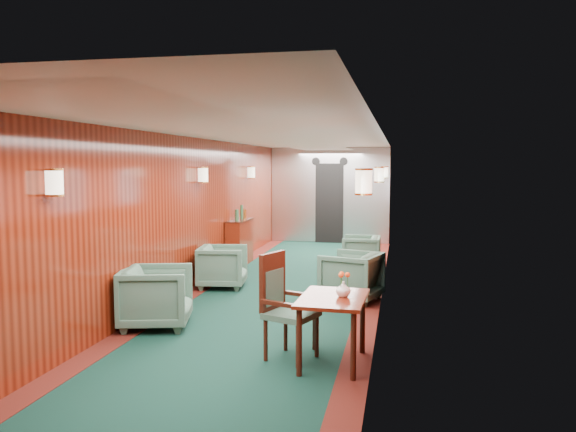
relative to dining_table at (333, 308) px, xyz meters
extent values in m
plane|color=#0D2F24|center=(-1.12, 2.80, -0.57)|extent=(12.00, 12.00, 0.00)
cube|color=white|center=(-1.12, 2.80, 1.78)|extent=(3.00, 12.00, 0.10)
cube|color=white|center=(-1.12, 2.80, 1.79)|extent=(1.20, 12.00, 0.06)
cube|color=maroon|center=(-1.12, 8.80, 0.63)|extent=(3.00, 0.10, 2.40)
cube|color=maroon|center=(-1.12, -3.20, 0.63)|extent=(3.00, 0.10, 2.40)
cube|color=maroon|center=(-2.62, 2.80, 0.63)|extent=(0.10, 12.00, 2.40)
cube|color=maroon|center=(0.38, 2.80, 0.63)|extent=(0.10, 12.00, 2.40)
cube|color=#47130E|center=(-2.47, 2.80, -0.56)|extent=(0.30, 12.00, 0.01)
cube|color=#47130E|center=(0.23, 2.80, -0.56)|extent=(0.30, 12.00, 0.01)
cube|color=silver|center=(-1.12, 8.72, 0.63)|extent=(2.98, 0.12, 2.38)
cube|color=black|center=(-1.12, 8.64, 0.43)|extent=(0.70, 0.06, 2.00)
cylinder|color=black|center=(-1.47, 8.65, 1.48)|extent=(0.20, 0.04, 0.20)
cylinder|color=black|center=(-0.77, 8.65, 1.48)|extent=(0.20, 0.04, 0.20)
cube|color=silver|center=(0.37, -0.70, 0.88)|extent=(0.02, 1.10, 0.80)
cube|color=#466269|center=(0.36, -0.70, 0.88)|extent=(0.01, 0.96, 0.66)
cube|color=silver|center=(0.37, 1.80, 0.88)|extent=(0.02, 1.10, 0.80)
cube|color=#466269|center=(0.36, 1.80, 0.88)|extent=(0.01, 0.96, 0.66)
cube|color=silver|center=(0.37, 4.30, 0.88)|extent=(0.02, 1.10, 0.80)
cube|color=#466269|center=(0.36, 4.30, 0.88)|extent=(0.01, 0.96, 0.66)
cube|color=silver|center=(0.37, 6.80, 0.88)|extent=(0.02, 1.10, 0.80)
cube|color=#466269|center=(0.36, 6.80, 0.88)|extent=(0.01, 0.96, 0.66)
cylinder|color=beige|center=(-2.52, -0.70, 1.23)|extent=(0.16, 0.16, 0.24)
cylinder|color=gold|center=(-2.52, -0.70, 1.11)|extent=(0.17, 0.17, 0.02)
cylinder|color=beige|center=(0.28, 0.10, 1.23)|extent=(0.16, 0.16, 0.24)
cylinder|color=gold|center=(0.28, 0.10, 1.11)|extent=(0.17, 0.17, 0.02)
cylinder|color=beige|center=(-2.52, 3.30, 1.23)|extent=(0.16, 0.16, 0.24)
cylinder|color=gold|center=(-2.52, 3.30, 1.11)|extent=(0.17, 0.17, 0.02)
cylinder|color=beige|center=(0.28, 4.10, 1.23)|extent=(0.16, 0.16, 0.24)
cylinder|color=gold|center=(0.28, 4.10, 1.11)|extent=(0.17, 0.17, 0.02)
cylinder|color=beige|center=(-2.52, 6.30, 1.23)|extent=(0.16, 0.16, 0.24)
cylinder|color=gold|center=(-2.52, 6.30, 1.11)|extent=(0.17, 0.17, 0.02)
cylinder|color=beige|center=(0.28, 7.10, 1.23)|extent=(0.16, 0.16, 0.24)
cylinder|color=gold|center=(0.28, 7.10, 1.11)|extent=(0.17, 0.17, 0.02)
cube|color=maroon|center=(0.00, 0.00, 0.09)|extent=(0.67, 0.93, 0.04)
cylinder|color=#3E170E|center=(-0.27, -0.38, -0.25)|extent=(0.05, 0.05, 0.64)
cylinder|color=#3E170E|center=(0.24, -0.40, -0.25)|extent=(0.05, 0.05, 0.64)
cylinder|color=#3E170E|center=(-0.24, 0.40, -0.25)|extent=(0.05, 0.05, 0.64)
cylinder|color=#3E170E|center=(0.27, 0.38, -0.25)|extent=(0.05, 0.05, 0.64)
cube|color=#1B3F33|center=(-0.43, 0.07, -0.11)|extent=(0.59, 0.59, 0.06)
cube|color=#3E170E|center=(-0.64, 0.15, 0.21)|extent=(0.19, 0.41, 0.60)
cube|color=#1B3F33|center=(-0.62, 0.14, 0.15)|extent=(0.13, 0.30, 0.36)
cube|color=#3E170E|center=(-0.51, -0.15, 0.05)|extent=(0.41, 0.19, 0.04)
cube|color=#3E170E|center=(-0.35, 0.28, 0.05)|extent=(0.41, 0.19, 0.04)
cylinder|color=#3E170E|center=(-0.67, -0.04, -0.35)|extent=(0.04, 0.04, 0.43)
cylinder|color=#3E170E|center=(-0.32, -0.18, -0.35)|extent=(0.04, 0.04, 0.43)
cylinder|color=#3E170E|center=(-0.54, 0.31, -0.35)|extent=(0.04, 0.04, 0.43)
cylinder|color=#3E170E|center=(-0.18, 0.18, -0.35)|extent=(0.04, 0.04, 0.43)
cube|color=maroon|center=(-2.46, 5.17, -0.13)|extent=(0.29, 0.98, 0.88)
cube|color=#3E170E|center=(-2.45, 5.17, 0.31)|extent=(0.31, 1.00, 0.02)
cylinder|color=#285131|center=(-2.44, 4.93, 0.43)|extent=(0.07, 0.07, 0.22)
cylinder|color=#285131|center=(-2.44, 5.27, 0.46)|extent=(0.06, 0.06, 0.28)
cylinder|color=gold|center=(-2.44, 5.47, 0.41)|extent=(0.08, 0.08, 0.18)
imported|color=white|center=(0.10, 0.02, 0.19)|extent=(0.19, 0.19, 0.15)
imported|color=#1B3F33|center=(-2.25, 0.85, -0.20)|extent=(0.99, 0.97, 0.74)
imported|color=#1B3F33|center=(-2.14, 3.12, -0.23)|extent=(0.84, 0.82, 0.68)
imported|color=#1B3F33|center=(-0.05, 2.65, -0.21)|extent=(0.97, 0.95, 0.71)
imported|color=#1B3F33|center=(-0.08, 5.15, -0.25)|extent=(0.70, 0.68, 0.64)
camera|label=1|loc=(0.63, -5.37, 1.40)|focal=35.00mm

